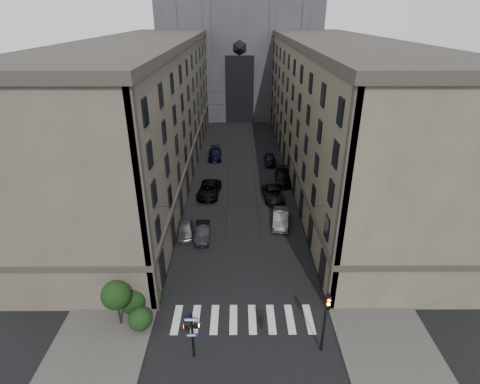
{
  "coord_description": "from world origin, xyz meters",
  "views": [
    {
      "loc": [
        -0.34,
        -17.35,
        21.96
      ],
      "look_at": [
        -0.19,
        11.4,
        8.14
      ],
      "focal_mm": 28.0,
      "sensor_mm": 36.0,
      "label": 1
    }
  ],
  "objects_px": {
    "gothic_tower": "(239,33)",
    "car_right_midnear": "(273,194)",
    "car_left_midnear": "(202,232)",
    "car_left_midfar": "(209,190)",
    "car_right_far": "(270,160)",
    "car_left_far": "(215,154)",
    "pedestrian_signal_left": "(192,332)",
    "pedestrian": "(262,317)",
    "car_right_near": "(281,218)",
    "traffic_light_right": "(326,316)",
    "car_left_near": "(185,229)",
    "car_right_midfar": "(283,177)"
  },
  "relations": [
    {
      "from": "pedestrian_signal_left",
      "to": "car_right_midfar",
      "type": "distance_m",
      "value": 31.62
    },
    {
      "from": "gothic_tower",
      "to": "car_left_midnear",
      "type": "distance_m",
      "value": 60.67
    },
    {
      "from": "traffic_light_right",
      "to": "car_right_midnear",
      "type": "distance_m",
      "value": 24.49
    },
    {
      "from": "traffic_light_right",
      "to": "car_left_near",
      "type": "bearing_deg",
      "value": 126.66
    },
    {
      "from": "car_left_far",
      "to": "car_right_midfar",
      "type": "xyz_separation_m",
      "value": [
        10.23,
        -9.81,
        0.05
      ]
    },
    {
      "from": "car_left_far",
      "to": "car_right_near",
      "type": "height_order",
      "value": "car_right_near"
    },
    {
      "from": "car_left_midfar",
      "to": "car_right_midnear",
      "type": "bearing_deg",
      "value": -2.59
    },
    {
      "from": "car_left_midnear",
      "to": "car_right_near",
      "type": "distance_m",
      "value": 9.13
    },
    {
      "from": "car_left_midnear",
      "to": "car_left_midfar",
      "type": "distance_m",
      "value": 10.49
    },
    {
      "from": "car_right_midnear",
      "to": "traffic_light_right",
      "type": "bearing_deg",
      "value": -92.04
    },
    {
      "from": "traffic_light_right",
      "to": "pedestrian",
      "type": "relative_size",
      "value": 2.76
    },
    {
      "from": "pedestrian_signal_left",
      "to": "car_left_near",
      "type": "distance_m",
      "value": 16.44
    },
    {
      "from": "pedestrian",
      "to": "car_right_midnear",
      "type": "bearing_deg",
      "value": -11.19
    },
    {
      "from": "pedestrian_signal_left",
      "to": "pedestrian",
      "type": "height_order",
      "value": "pedestrian_signal_left"
    },
    {
      "from": "pedestrian_signal_left",
      "to": "car_right_midfar",
      "type": "height_order",
      "value": "pedestrian_signal_left"
    },
    {
      "from": "car_right_near",
      "to": "car_right_midnear",
      "type": "relative_size",
      "value": 0.91
    },
    {
      "from": "traffic_light_right",
      "to": "car_right_near",
      "type": "relative_size",
      "value": 1.07
    },
    {
      "from": "car_left_midfar",
      "to": "car_right_near",
      "type": "bearing_deg",
      "value": -36.23
    },
    {
      "from": "pedestrian_signal_left",
      "to": "car_right_near",
      "type": "height_order",
      "value": "pedestrian_signal_left"
    },
    {
      "from": "car_left_midnear",
      "to": "pedestrian",
      "type": "height_order",
      "value": "pedestrian"
    },
    {
      "from": "pedestrian_signal_left",
      "to": "pedestrian",
      "type": "relative_size",
      "value": 2.12
    },
    {
      "from": "car_right_near",
      "to": "car_right_far",
      "type": "distance_m",
      "value": 18.99
    },
    {
      "from": "car_left_midnear",
      "to": "car_right_midnear",
      "type": "bearing_deg",
      "value": 45.6
    },
    {
      "from": "traffic_light_right",
      "to": "car_right_midfar",
      "type": "relative_size",
      "value": 0.93
    },
    {
      "from": "car_right_midnear",
      "to": "pedestrian",
      "type": "xyz_separation_m",
      "value": [
        -2.75,
        -22.0,
        0.2
      ]
    },
    {
      "from": "car_left_near",
      "to": "car_right_near",
      "type": "xyz_separation_m",
      "value": [
        10.58,
        2.09,
        0.09
      ]
    },
    {
      "from": "car_left_near",
      "to": "traffic_light_right",
      "type": "bearing_deg",
      "value": -58.47
    },
    {
      "from": "car_left_far",
      "to": "car_right_far",
      "type": "xyz_separation_m",
      "value": [
        8.98,
        -2.69,
        -0.0
      ]
    },
    {
      "from": "car_left_midnear",
      "to": "car_left_far",
      "type": "xyz_separation_m",
      "value": [
        0.0,
        24.53,
        0.03
      ]
    },
    {
      "from": "car_left_midfar",
      "to": "car_right_midnear",
      "type": "height_order",
      "value": "car_left_midfar"
    },
    {
      "from": "traffic_light_right",
      "to": "car_left_midnear",
      "type": "bearing_deg",
      "value": 123.22
    },
    {
      "from": "pedestrian_signal_left",
      "to": "car_left_midfar",
      "type": "bearing_deg",
      "value": 91.52
    },
    {
      "from": "car_left_near",
      "to": "car_left_far",
      "type": "xyz_separation_m",
      "value": [
        1.91,
        23.77,
        0.05
      ]
    },
    {
      "from": "car_left_far",
      "to": "car_right_midnear",
      "type": "relative_size",
      "value": 0.98
    },
    {
      "from": "car_left_near",
      "to": "car_left_midfar",
      "type": "relative_size",
      "value": 0.71
    },
    {
      "from": "traffic_light_right",
      "to": "car_right_near",
      "type": "distance_m",
      "value": 18.03
    },
    {
      "from": "gothic_tower",
      "to": "pedestrian_signal_left",
      "type": "distance_m",
      "value": 75.15
    },
    {
      "from": "car_right_midfar",
      "to": "pedestrian",
      "type": "xyz_separation_m",
      "value": [
        -4.59,
        -27.37,
        0.13
      ]
    },
    {
      "from": "gothic_tower",
      "to": "car_left_midnear",
      "type": "bearing_deg",
      "value": -94.14
    },
    {
      "from": "car_right_near",
      "to": "car_right_far",
      "type": "relative_size",
      "value": 1.09
    },
    {
      "from": "pedestrian_signal_left",
      "to": "car_right_midnear",
      "type": "height_order",
      "value": "pedestrian_signal_left"
    },
    {
      "from": "car_left_midfar",
      "to": "car_right_far",
      "type": "bearing_deg",
      "value": 56.79
    },
    {
      "from": "gothic_tower",
      "to": "car_right_midnear",
      "type": "relative_size",
      "value": 10.9
    },
    {
      "from": "pedestrian_signal_left",
      "to": "car_left_midnear",
      "type": "bearing_deg",
      "value": 92.55
    },
    {
      "from": "traffic_light_right",
      "to": "car_left_far",
      "type": "xyz_separation_m",
      "value": [
        -9.8,
        39.5,
        -2.53
      ]
    },
    {
      "from": "car_left_midnear",
      "to": "car_right_midnear",
      "type": "height_order",
      "value": "car_right_midnear"
    },
    {
      "from": "pedestrian_signal_left",
      "to": "car_right_midnear",
      "type": "distance_m",
      "value": 25.96
    },
    {
      "from": "car_right_midfar",
      "to": "pedestrian",
      "type": "relative_size",
      "value": 2.95
    },
    {
      "from": "gothic_tower",
      "to": "car_left_midnear",
      "type": "height_order",
      "value": "gothic_tower"
    },
    {
      "from": "car_left_midfar",
      "to": "pedestrian",
      "type": "bearing_deg",
      "value": -71.17
    }
  ]
}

